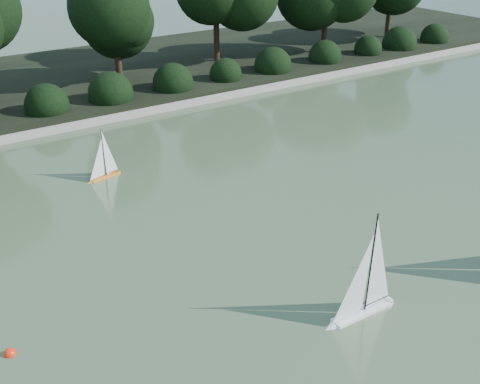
% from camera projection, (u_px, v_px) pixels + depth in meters
% --- Properties ---
extents(ground, '(80.00, 80.00, 0.00)m').
position_uv_depth(ground, '(351.00, 267.00, 9.87)').
color(ground, '#32482B').
rests_on(ground, ground).
extents(pond_coping, '(40.00, 0.35, 0.18)m').
position_uv_depth(pond_coping, '(123.00, 115.00, 16.53)').
color(pond_coping, gray).
rests_on(pond_coping, ground).
extents(far_bank, '(40.00, 8.00, 0.30)m').
position_uv_depth(far_bank, '(72.00, 80.00, 19.47)').
color(far_bank, black).
rests_on(far_bank, ground).
extents(tree_line, '(26.31, 3.93, 4.39)m').
position_uv_depth(tree_line, '(120.00, 4.00, 17.84)').
color(tree_line, black).
rests_on(tree_line, ground).
extents(shrub_hedge, '(29.10, 1.10, 1.10)m').
position_uv_depth(shrub_hedge, '(109.00, 95.00, 17.04)').
color(shrub_hedge, black).
rests_on(shrub_hedge, ground).
extents(sailboat_white_a, '(1.29, 0.23, 1.76)m').
position_uv_depth(sailboat_white_a, '(359.00, 300.00, 8.60)').
color(sailboat_white_a, white).
rests_on(sailboat_white_a, ground).
extents(sailboat_orange, '(0.86, 0.31, 1.17)m').
position_uv_depth(sailboat_orange, '(102.00, 170.00, 12.93)').
color(sailboat_orange, orange).
rests_on(sailboat_orange, ground).
extents(race_buoy, '(0.17, 0.17, 0.17)m').
position_uv_depth(race_buoy, '(10.00, 354.00, 7.98)').
color(race_buoy, red).
rests_on(race_buoy, ground).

